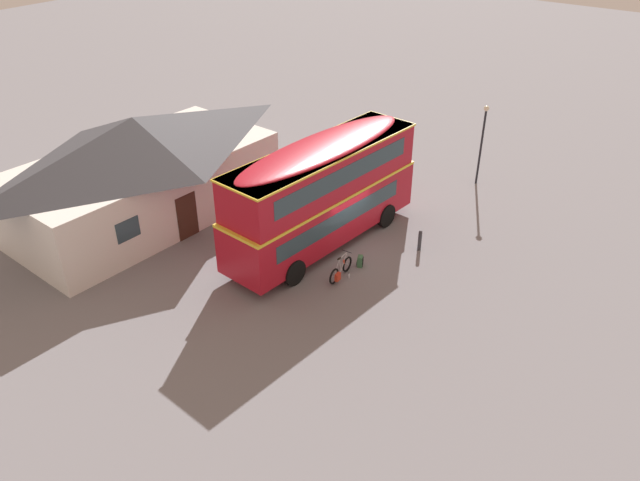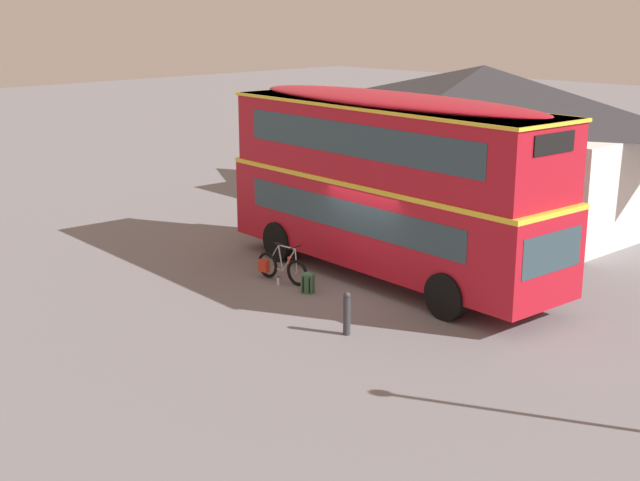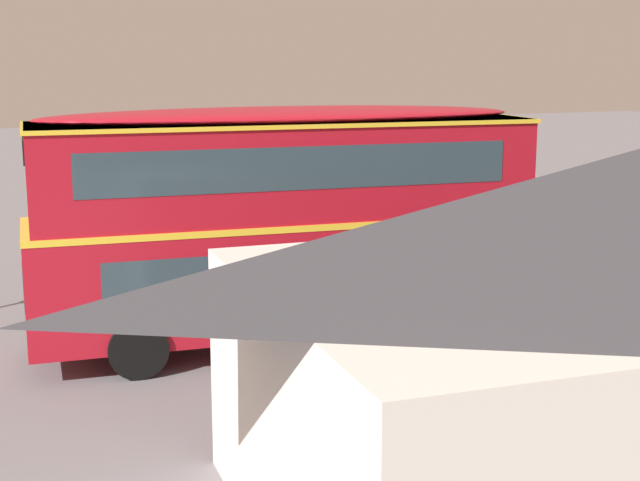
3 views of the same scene
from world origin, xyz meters
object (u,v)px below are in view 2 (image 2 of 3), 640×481
(water_bottle_clear_plastic, at_px, (278,281))
(kerb_bollard, at_px, (347,313))
(touring_bicycle, at_px, (280,267))
(backpack_on_ground, at_px, (308,282))
(double_decker_bus, at_px, (389,178))

(water_bottle_clear_plastic, xyz_separation_m, kerb_bollard, (3.62, -1.25, 0.39))
(touring_bicycle, relative_size, backpack_on_ground, 3.20)
(backpack_on_ground, xyz_separation_m, water_bottle_clear_plastic, (-0.98, -0.11, -0.17))
(backpack_on_ground, xyz_separation_m, kerb_bollard, (2.63, -1.35, 0.22))
(double_decker_bus, xyz_separation_m, kerb_bollard, (2.10, -3.71, -2.14))
(touring_bicycle, distance_m, kerb_bollard, 4.13)
(touring_bicycle, bearing_deg, kerb_bollard, -21.47)
(touring_bicycle, relative_size, water_bottle_clear_plastic, 7.58)
(double_decker_bus, distance_m, touring_bicycle, 3.61)
(double_decker_bus, relative_size, kerb_bollard, 10.50)
(double_decker_bus, distance_m, water_bottle_clear_plastic, 3.85)
(water_bottle_clear_plastic, bearing_deg, backpack_on_ground, 6.15)
(touring_bicycle, height_order, backpack_on_ground, touring_bicycle)
(backpack_on_ground, relative_size, water_bottle_clear_plastic, 2.37)
(water_bottle_clear_plastic, height_order, kerb_bollard, kerb_bollard)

